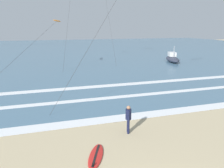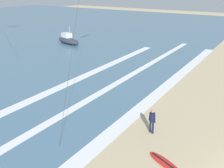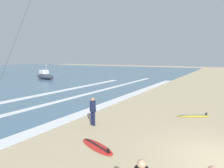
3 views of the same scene
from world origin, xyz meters
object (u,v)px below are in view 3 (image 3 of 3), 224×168
object	(u,v)px
surfer_foreground_main	(93,109)
offshore_boat	(45,76)
surfboard_foreground_flat	(194,116)
surfboard_right_spare	(97,146)

from	to	relation	value
surfer_foreground_main	offshore_boat	bearing A→B (deg)	53.31
surfboard_foreground_flat	offshore_boat	xyz separation A→B (m)	(11.47, 26.37, 0.51)
surfboard_right_spare	surfboard_foreground_flat	distance (m)	7.52
surfboard_right_spare	surfboard_foreground_flat	bearing A→B (deg)	-22.48
surfboard_right_spare	surfboard_foreground_flat	world-z (taller)	same
surfer_foreground_main	surfboard_right_spare	distance (m)	3.01
surfboard_right_spare	offshore_boat	world-z (taller)	offshore_boat
surfer_foreground_main	surfboard_foreground_flat	xyz separation A→B (m)	(4.70, -4.66, -0.91)
surfer_foreground_main	offshore_boat	size ratio (longest dim) A/B	0.29
surfer_foreground_main	offshore_boat	world-z (taller)	offshore_boat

